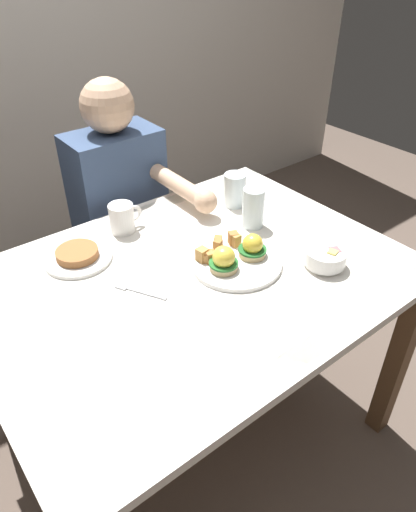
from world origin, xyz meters
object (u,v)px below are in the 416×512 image
object	(u,v)px
fork	(137,291)
coffee_mug	(122,217)
fruit_bowl	(325,258)
water_glass_near	(253,210)
water_glass_far	(235,192)
diner_person	(124,209)
dining_table	(195,302)
side_plate	(78,256)
eggs_benedict_plate	(235,258)

from	to	relation	value
fork	coffee_mug	bearing A→B (deg)	66.66
coffee_mug	fruit_bowl	bearing A→B (deg)	-55.85
fork	water_glass_near	distance (m)	0.48
fruit_bowl	water_glass_near	size ratio (longest dim) A/B	0.90
water_glass_near	water_glass_far	world-z (taller)	water_glass_near
fruit_bowl	diner_person	distance (m)	0.84
fork	water_glass_near	bearing A→B (deg)	7.13
diner_person	dining_table	bearing A→B (deg)	-99.78
fork	side_plate	xyz separation A→B (m)	(-0.06, 0.23, 0.01)
eggs_benedict_plate	water_glass_far	world-z (taller)	water_glass_far
dining_table	coffee_mug	bearing A→B (deg)	97.40
eggs_benedict_plate	coffee_mug	bearing A→B (deg)	113.80
dining_table	water_glass_far	world-z (taller)	water_glass_far
coffee_mug	side_plate	size ratio (longest dim) A/B	0.56
water_glass_near	water_glass_far	bearing A→B (deg)	72.08
coffee_mug	dining_table	bearing A→B (deg)	-82.60
water_glass_near	side_plate	size ratio (longest dim) A/B	0.67
eggs_benedict_plate	water_glass_far	bearing A→B (deg)	49.25
fruit_bowl	water_glass_far	size ratio (longest dim) A/B	1.03
fruit_bowl	water_glass_near	bearing A→B (deg)	92.14
coffee_mug	water_glass_near	size ratio (longest dim) A/B	0.83
fork	side_plate	bearing A→B (deg)	104.77
water_glass_near	water_glass_far	xyz separation A→B (m)	(0.05, 0.14, -0.01)
coffee_mug	water_glass_far	bearing A→B (deg)	-12.83
eggs_benedict_plate	dining_table	bearing A→B (deg)	162.73
eggs_benedict_plate	side_plate	size ratio (longest dim) A/B	1.35
water_glass_near	diner_person	size ratio (longest dim) A/B	0.12
dining_table	side_plate	xyz separation A→B (m)	(-0.23, 0.27, 0.12)
dining_table	coffee_mug	distance (m)	0.37
eggs_benedict_plate	fruit_bowl	size ratio (longest dim) A/B	2.25
water_glass_far	side_plate	size ratio (longest dim) A/B	0.58
dining_table	fruit_bowl	xyz separation A→B (m)	(0.32, -0.20, 0.14)
eggs_benedict_plate	side_plate	world-z (taller)	eggs_benedict_plate
fruit_bowl	coffee_mug	xyz separation A→B (m)	(-0.36, 0.53, 0.02)
fruit_bowl	diner_person	world-z (taller)	diner_person
eggs_benedict_plate	coffee_mug	distance (m)	0.40
eggs_benedict_plate	side_plate	distance (m)	0.46
coffee_mug	water_glass_far	world-z (taller)	water_glass_far
fruit_bowl	fork	bearing A→B (deg)	154.08
fruit_bowl	water_glass_far	distance (m)	0.44
fork	diner_person	xyz separation A→B (m)	(0.27, 0.57, -0.09)
water_glass_far	diner_person	xyz separation A→B (m)	(-0.25, 0.36, -0.14)
fork	diner_person	size ratio (longest dim) A/B	0.13
coffee_mug	diner_person	xyz separation A→B (m)	(0.15, 0.27, -0.14)
water_glass_far	diner_person	bearing A→B (deg)	124.62
fruit_bowl	coffee_mug	bearing A→B (deg)	124.15
dining_table	side_plate	bearing A→B (deg)	130.92
fruit_bowl	fork	distance (m)	0.54
coffee_mug	diner_person	size ratio (longest dim) A/B	0.10
fruit_bowl	side_plate	world-z (taller)	fruit_bowl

